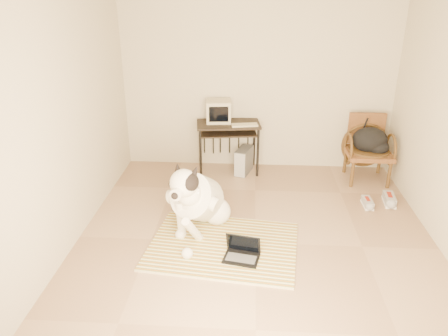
# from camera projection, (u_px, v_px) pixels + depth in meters

# --- Properties ---
(floor) EXTENTS (4.50, 4.50, 0.00)m
(floor) POSITION_uv_depth(u_px,v_px,m) (255.00, 243.00, 4.86)
(floor) COLOR #9D7C60
(floor) RESTS_ON ground
(wall_back) EXTENTS (4.50, 0.00, 4.50)m
(wall_back) POSITION_uv_depth(u_px,v_px,m) (258.00, 79.00, 6.38)
(wall_back) COLOR beige
(wall_back) RESTS_ON floor
(wall_front) EXTENTS (4.50, 0.00, 4.50)m
(wall_front) POSITION_uv_depth(u_px,v_px,m) (264.00, 263.00, 2.26)
(wall_front) COLOR beige
(wall_front) RESTS_ON floor
(wall_left) EXTENTS (0.00, 4.50, 4.50)m
(wall_left) POSITION_uv_depth(u_px,v_px,m) (62.00, 123.00, 4.44)
(wall_left) COLOR beige
(wall_left) RESTS_ON floor
(rug) EXTENTS (1.72, 1.39, 0.02)m
(rug) POSITION_uv_depth(u_px,v_px,m) (223.00, 246.00, 4.79)
(rug) COLOR #AE6D22
(rug) RESTS_ON floor
(dog) EXTENTS (0.70, 1.33, 0.97)m
(dog) POSITION_uv_depth(u_px,v_px,m) (198.00, 200.00, 4.98)
(dog) COLOR white
(dog) RESTS_ON rug
(laptop) EXTENTS (0.40, 0.33, 0.25)m
(laptop) POSITION_uv_depth(u_px,v_px,m) (242.00, 252.00, 4.55)
(laptop) COLOR black
(laptop) RESTS_ON rug
(computer_desk) EXTENTS (0.97, 0.62, 0.76)m
(computer_desk) POSITION_uv_depth(u_px,v_px,m) (228.00, 130.00, 6.41)
(computer_desk) COLOR black
(computer_desk) RESTS_ON floor
(crt_monitor) EXTENTS (0.38, 0.37, 0.32)m
(crt_monitor) POSITION_uv_depth(u_px,v_px,m) (218.00, 111.00, 6.39)
(crt_monitor) COLOR #BBB192
(crt_monitor) RESTS_ON computer_desk
(desk_keyboard) EXTENTS (0.40, 0.20, 0.02)m
(desk_keyboard) POSITION_uv_depth(u_px,v_px,m) (244.00, 125.00, 6.25)
(desk_keyboard) COLOR #BBB192
(desk_keyboard) RESTS_ON computer_desk
(pc_tower) EXTENTS (0.28, 0.44, 0.38)m
(pc_tower) POSITION_uv_depth(u_px,v_px,m) (244.00, 161.00, 6.55)
(pc_tower) COLOR #4F4F52
(pc_tower) RESTS_ON floor
(rattan_chair) EXTENTS (0.61, 0.59, 0.93)m
(rattan_chair) POSITION_uv_depth(u_px,v_px,m) (368.00, 148.00, 6.25)
(rattan_chair) COLOR brown
(rattan_chair) RESTS_ON floor
(backpack) EXTENTS (0.50, 0.41, 0.36)m
(backpack) POSITION_uv_depth(u_px,v_px,m) (371.00, 141.00, 6.15)
(backpack) COLOR black
(backpack) RESTS_ON rattan_chair
(sneaker_left) EXTENTS (0.12, 0.28, 0.10)m
(sneaker_left) POSITION_uv_depth(u_px,v_px,m) (367.00, 203.00, 5.63)
(sneaker_left) COLOR white
(sneaker_left) RESTS_ON floor
(sneaker_right) EXTENTS (0.16, 0.34, 0.12)m
(sneaker_right) POSITION_uv_depth(u_px,v_px,m) (389.00, 200.00, 5.70)
(sneaker_right) COLOR white
(sneaker_right) RESTS_ON floor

